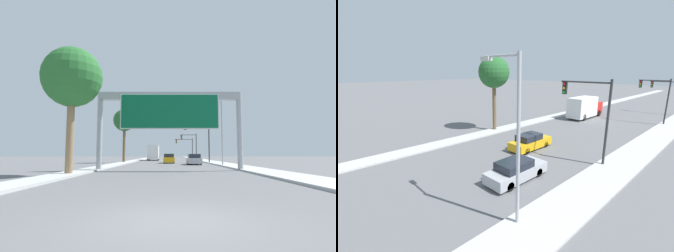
% 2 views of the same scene
% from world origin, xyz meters
% --- Properties ---
extents(ground_plane, '(300.00, 300.00, 0.00)m').
position_xyz_m(ground_plane, '(0.00, 0.00, 0.00)').
color(ground_plane, slate).
extents(sidewalk_right, '(3.00, 120.00, 0.15)m').
position_xyz_m(sidewalk_right, '(7.75, 60.00, 0.07)').
color(sidewalk_right, '#B5B5B5').
rests_on(sidewalk_right, ground).
extents(median_strip_left, '(2.00, 120.00, 0.15)m').
position_xyz_m(median_strip_left, '(-7.25, 60.00, 0.07)').
color(median_strip_left, '#B5B5B5').
rests_on(median_strip_left, ground).
extents(sign_gantry, '(13.39, 0.73, 7.21)m').
position_xyz_m(sign_gantry, '(0.00, 17.86, 5.50)').
color(sign_gantry, '#9EA0A5').
rests_on(sign_gantry, ground).
extents(car_mid_left, '(1.84, 4.79, 1.49)m').
position_xyz_m(car_mid_left, '(3.50, 31.15, 0.70)').
color(car_mid_left, '#A5A8AD').
rests_on(car_mid_left, ground).
extents(car_far_center, '(1.77, 4.65, 1.52)m').
position_xyz_m(car_far_center, '(0.00, 36.83, 0.72)').
color(car_far_center, gold).
rests_on(car_far_center, ground).
extents(truck_box_primary, '(2.47, 7.69, 3.37)m').
position_xyz_m(truck_box_primary, '(-3.50, 54.51, 1.71)').
color(truck_box_primary, red).
rests_on(truck_box_primary, ground).
extents(traffic_light_near_intersection, '(4.40, 0.32, 6.92)m').
position_xyz_m(traffic_light_near_intersection, '(5.45, 38.00, 4.63)').
color(traffic_light_near_intersection, '#2D2D30').
rests_on(traffic_light_near_intersection, ground).
extents(traffic_light_mid_block, '(4.02, 0.32, 6.44)m').
position_xyz_m(traffic_light_mid_block, '(5.52, 58.00, 4.30)').
color(traffic_light_mid_block, '#2D2D30').
rests_on(traffic_light_mid_block, ground).
extents(traffic_light_far_intersection, '(5.02, 0.32, 5.88)m').
position_xyz_m(traffic_light_far_intersection, '(5.09, 68.00, 4.03)').
color(traffic_light_far_intersection, '#2D2D30').
rests_on(traffic_light_far_intersection, ground).
extents(palm_tree_foreground, '(4.35, 4.35, 9.25)m').
position_xyz_m(palm_tree_foreground, '(-7.14, 12.60, 6.99)').
color(palm_tree_foreground, '#8C704C').
rests_on(palm_tree_foreground, ground).
extents(palm_tree_background, '(3.81, 3.81, 9.22)m').
position_xyz_m(palm_tree_background, '(-7.68, 38.88, 7.21)').
color(palm_tree_background, brown).
rests_on(palm_tree_background, ground).
extents(street_lamp_right, '(2.59, 0.28, 8.37)m').
position_xyz_m(street_lamp_right, '(6.53, 27.73, 4.96)').
color(street_lamp_right, '#9EA0A5').
rests_on(street_lamp_right, ground).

